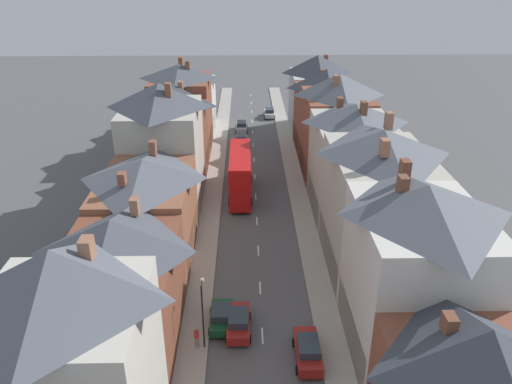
# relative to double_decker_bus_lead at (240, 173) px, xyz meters

# --- Properties ---
(pavement_left) EXTENTS (2.20, 104.00, 0.14)m
(pavement_left) POSITION_rel_double_decker_bus_lead_xyz_m (-3.29, 1.41, -2.75)
(pavement_left) COLOR #A8A399
(pavement_left) RESTS_ON ground
(pavement_right) EXTENTS (2.20, 104.00, 0.14)m
(pavement_right) POSITION_rel_double_decker_bus_lead_xyz_m (6.91, 1.41, -2.75)
(pavement_right) COLOR #A8A399
(pavement_right) RESTS_ON ground
(centre_line_dashes) EXTENTS (0.14, 97.80, 0.01)m
(centre_line_dashes) POSITION_rel_double_decker_bus_lead_xyz_m (1.81, -0.59, -2.81)
(centre_line_dashes) COLOR silver
(centre_line_dashes) RESTS_ON ground
(terrace_row_left) EXTENTS (8.00, 79.79, 14.18)m
(terrace_row_left) POSITION_rel_double_decker_bus_lead_xyz_m (-8.37, -8.47, 2.92)
(terrace_row_left) COLOR brown
(terrace_row_left) RESTS_ON ground
(terrace_row_right) EXTENTS (8.00, 78.12, 13.59)m
(terrace_row_right) POSITION_rel_double_decker_bus_lead_xyz_m (11.99, -8.30, 3.22)
(terrace_row_right) COLOR brown
(terrace_row_right) RESTS_ON ground
(double_decker_bus_lead) EXTENTS (2.74, 10.80, 5.30)m
(double_decker_bus_lead) POSITION_rel_double_decker_bus_lead_xyz_m (0.00, 0.00, 0.00)
(double_decker_bus_lead) COLOR red
(double_decker_bus_lead) RESTS_ON ground
(car_near_silver) EXTENTS (1.90, 4.03, 1.61)m
(car_near_silver) POSITION_rel_double_decker_bus_lead_xyz_m (0.01, 17.43, -2.01)
(car_near_silver) COLOR gray
(car_near_silver) RESTS_ON ground
(car_parked_left_a) EXTENTS (1.90, 4.04, 1.59)m
(car_parked_left_a) POSITION_rel_double_decker_bus_lead_xyz_m (4.91, 31.86, -2.01)
(car_parked_left_a) COLOR silver
(car_parked_left_a) RESTS_ON ground
(car_parked_right_a) EXTENTS (1.90, 4.37, 1.66)m
(car_parked_right_a) POSITION_rel_double_decker_bus_lead_xyz_m (0.01, 24.02, -1.98)
(car_parked_right_a) COLOR #B7BABF
(car_parked_right_a) RESTS_ON ground
(car_parked_left_b) EXTENTS (1.90, 4.32, 1.70)m
(car_parked_left_b) POSITION_rel_double_decker_bus_lead_xyz_m (4.91, -27.10, -1.96)
(car_parked_left_b) COLOR maroon
(car_parked_left_b) RESTS_ON ground
(car_mid_white) EXTENTS (1.90, 3.81, 1.61)m
(car_mid_white) POSITION_rel_double_decker_bus_lead_xyz_m (-1.29, -23.29, -2.00)
(car_mid_white) COLOR #144728
(car_mid_white) RESTS_ON ground
(car_far_grey) EXTENTS (1.90, 4.20, 1.67)m
(car_far_grey) POSITION_rel_double_decker_bus_lead_xyz_m (0.01, -23.98, -1.98)
(car_far_grey) COLOR maroon
(car_far_grey) RESTS_ON ground
(pedestrian_mid_left) EXTENTS (0.36, 0.22, 1.61)m
(pedestrian_mid_left) POSITION_rel_double_decker_bus_lead_xyz_m (-2.97, -25.78, -1.78)
(pedestrian_mid_left) COLOR gray
(pedestrian_mid_left) RESTS_ON pavement_left
(street_lamp) EXTENTS (0.20, 1.12, 5.50)m
(street_lamp) POSITION_rel_double_decker_bus_lead_xyz_m (-2.44, -25.67, 0.43)
(street_lamp) COLOR black
(street_lamp) RESTS_ON ground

